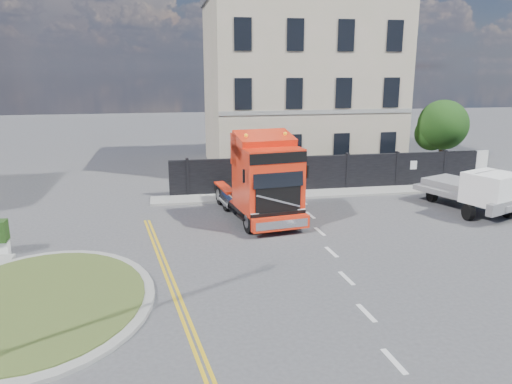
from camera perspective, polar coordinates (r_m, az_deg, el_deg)
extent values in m
plane|color=#424244|center=(18.96, -0.31, -7.03)|extent=(120.00, 120.00, 0.00)
cylinder|color=gray|center=(16.41, -23.66, -11.57)|extent=(6.80, 6.80, 0.12)
cylinder|color=#364B1E|center=(16.38, -23.69, -11.32)|extent=(6.20, 6.20, 0.05)
cube|color=black|center=(28.53, 8.45, 2.18)|extent=(18.00, 0.25, 2.00)
cube|color=silver|center=(32.25, 22.93, 2.59)|extent=(2.60, 0.12, 2.00)
cube|color=#C1AF99|center=(35.12, 4.76, 11.93)|extent=(12.00, 10.00, 11.00)
cylinder|color=#382619|center=(34.72, 20.30, 3.93)|extent=(0.24, 0.24, 2.40)
sphere|color=#0F3411|center=(34.45, 20.59, 7.20)|extent=(3.20, 3.20, 3.20)
sphere|color=#0F3411|center=(34.61, 19.45, 6.32)|extent=(2.20, 2.20, 2.20)
cube|color=gray|center=(27.91, 8.97, -0.09)|extent=(20.00, 1.60, 0.12)
cube|color=black|center=(23.63, -0.14, -0.80)|extent=(3.34, 6.56, 0.45)
cube|color=red|center=(21.70, 1.33, 1.62)|extent=(2.84, 2.93, 2.79)
cube|color=red|center=(22.45, 0.43, 5.03)|extent=(2.59, 1.25, 1.39)
cube|color=black|center=(20.45, 2.56, 1.98)|extent=(2.17, 0.38, 1.05)
cube|color=red|center=(20.68, 2.82, -3.60)|extent=(2.51, 0.71, 0.55)
cylinder|color=black|center=(21.06, -0.70, -3.34)|extent=(0.47, 1.07, 1.04)
cylinder|color=gray|center=(21.06, -0.70, -3.34)|extent=(0.44, 0.62, 0.57)
cylinder|color=black|center=(21.79, 4.69, -2.78)|extent=(0.47, 1.07, 1.04)
cylinder|color=gray|center=(21.79, 4.69, -2.78)|extent=(0.44, 0.62, 0.57)
cylinder|color=black|center=(24.31, -3.29, -0.96)|extent=(0.47, 1.07, 1.04)
cylinder|color=gray|center=(24.31, -3.29, -0.96)|extent=(0.44, 0.62, 0.57)
cylinder|color=black|center=(24.94, 1.47, -0.54)|extent=(0.47, 1.07, 1.04)
cylinder|color=gray|center=(24.94, 1.47, -0.54)|extent=(0.44, 0.62, 0.57)
cylinder|color=black|center=(25.42, -4.01, -0.29)|extent=(0.47, 1.07, 1.04)
cylinder|color=gray|center=(25.42, -4.01, -0.29)|extent=(0.44, 0.62, 0.57)
cylinder|color=black|center=(26.03, 0.56, 0.09)|extent=(0.47, 1.07, 1.04)
cylinder|color=gray|center=(26.03, 0.56, 0.09)|extent=(0.44, 0.62, 0.57)
cube|color=slate|center=(26.57, 23.16, -0.25)|extent=(3.90, 5.58, 0.27)
cube|color=white|center=(25.13, 25.31, 0.39)|extent=(2.64, 2.59, 1.40)
cylinder|color=black|center=(24.81, 23.11, -2.13)|extent=(0.27, 0.76, 0.76)
cylinder|color=black|center=(25.98, 26.90, -1.83)|extent=(0.27, 0.76, 0.76)
cylinder|color=black|center=(27.46, 19.46, -0.29)|extent=(0.27, 0.76, 0.76)
cylinder|color=black|center=(28.53, 23.05, -0.10)|extent=(0.27, 0.76, 0.76)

